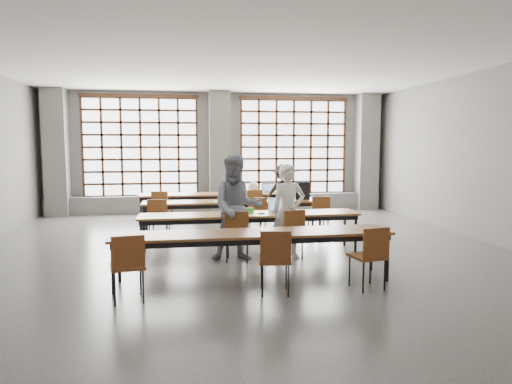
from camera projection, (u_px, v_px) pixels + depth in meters
floor at (243, 254)px, 8.29m from camera, size 11.00×11.00×0.00m
ceiling at (243, 57)px, 7.93m from camera, size 11.00×11.00×0.00m
wall_back at (219, 152)px, 13.51m from camera, size 10.00×0.00×10.00m
wall_front at (363, 184)px, 2.71m from camera, size 10.00×0.00×10.00m
wall_right at (497, 156)px, 8.89m from camera, size 0.00×11.00×11.00m
column_left at (56, 153)px, 12.53m from camera, size 0.60×0.55×3.50m
column_mid at (220, 152)px, 13.24m from camera, size 0.60×0.55×3.50m
column_right at (367, 152)px, 13.94m from camera, size 0.60×0.55×3.50m
window_left at (141, 147)px, 13.07m from camera, size 3.32×0.12×3.00m
window_right at (294, 147)px, 13.77m from camera, size 3.32×0.12×3.00m
sill_ledge at (220, 203)px, 13.47m from camera, size 9.80×0.35×0.50m
desk_row_a at (219, 196)px, 11.71m from camera, size 4.00×0.70×0.73m
desk_row_b at (234, 204)px, 10.18m from camera, size 4.00×0.70×0.73m
desk_row_c at (250, 217)px, 8.32m from camera, size 4.00×0.70×0.73m
desk_row_d at (254, 237)px, 6.55m from camera, size 4.00×0.70×0.73m
chair_back_left at (161, 205)px, 10.88m from camera, size 0.51×0.51×0.88m
chair_back_mid at (253, 203)px, 11.23m from camera, size 0.46×0.47×0.88m
chair_back_right at (285, 203)px, 11.36m from camera, size 0.46×0.46×0.88m
chair_mid_left at (159, 215)px, 9.32m from camera, size 0.48×0.48×0.88m
chair_mid_centre at (256, 213)px, 9.64m from camera, size 0.48×0.49×0.88m
chair_mid_right at (319, 212)px, 9.85m from camera, size 0.43×0.43×0.88m
chair_front_left at (237, 231)px, 7.67m from camera, size 0.48×0.49×0.88m
chair_front_right at (291, 229)px, 7.82m from camera, size 0.52×0.52×0.88m
chair_near_left at (128, 261)px, 5.68m from camera, size 0.49×0.49×0.88m
chair_near_mid at (275, 255)px, 5.98m from camera, size 0.47×0.48×0.88m
chair_near_right at (371, 251)px, 6.19m from camera, size 0.49×0.50×0.88m
student_male at (288, 211)px, 7.91m from camera, size 0.65×0.47×1.65m
student_female at (237, 208)px, 7.76m from camera, size 0.89×0.70×1.82m
student_back at (284, 194)px, 11.46m from camera, size 0.96×0.56×1.49m
laptop_front at (278, 208)px, 8.51m from camera, size 0.36×0.31×0.26m
laptop_back at (269, 190)px, 12.02m from camera, size 0.36×0.31×0.26m
mouse at (301, 211)px, 8.45m from camera, size 0.11×0.09×0.04m
green_box at (247, 210)px, 8.38m from camera, size 0.26×0.11×0.09m
phone at (261, 213)px, 8.25m from camera, size 0.14×0.10×0.01m
paper_sheet_b at (220, 201)px, 10.07m from camera, size 0.31×0.23×0.00m
paper_sheet_c at (238, 201)px, 10.18m from camera, size 0.34×0.28×0.00m
backpack at (303, 190)px, 10.45m from camera, size 0.35×0.26×0.40m
plastic_bag at (253, 187)px, 11.88m from camera, size 0.30×0.26×0.29m
red_pouch at (128, 262)px, 5.76m from camera, size 0.21×0.14×0.06m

